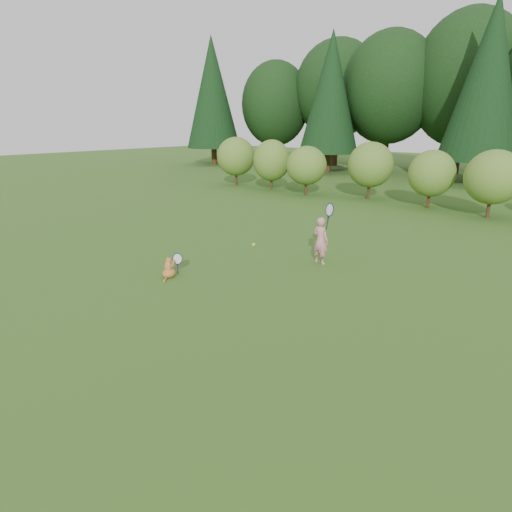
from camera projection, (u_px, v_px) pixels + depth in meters
The scene contains 6 objects.
ground at pixel (227, 291), 9.81m from camera, with size 100.00×100.00×0.00m, color #254A14.
shrub_row at pixel (428, 177), 18.94m from camera, with size 28.00×3.00×2.80m, color #597B26, non-canonical shape.
woodland_backdrop at pixel (500, 53), 24.47m from camera, with size 48.00×10.00×15.00m, color black, non-canonical shape.
child at pixel (321, 240), 11.57m from camera, with size 0.74×0.46×1.94m.
cat at pixel (169, 267), 10.66m from camera, with size 0.46×0.74×0.71m.
tennis_ball at pixel (254, 245), 9.08m from camera, with size 0.07×0.07×0.07m.
Camera 1 is at (6.34, -6.60, 3.70)m, focal length 30.00 mm.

